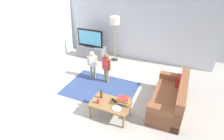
# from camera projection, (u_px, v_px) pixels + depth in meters

# --- Properties ---
(ground) EXTENTS (7.80, 7.80, 0.00)m
(ground) POSITION_uv_depth(u_px,v_px,m) (104.00, 98.00, 5.33)
(ground) COLOR #B2ADA3
(wall_back) EXTENTS (6.00, 0.12, 2.70)m
(wall_back) POSITION_uv_depth(u_px,v_px,m) (137.00, 26.00, 7.03)
(wall_back) COLOR silver
(wall_back) RESTS_ON ground
(wall_left) EXTENTS (0.12, 6.00, 2.70)m
(wall_left) POSITION_uv_depth(u_px,v_px,m) (17.00, 40.00, 5.69)
(wall_left) COLOR silver
(wall_left) RESTS_ON ground
(area_rug) EXTENTS (2.20, 1.60, 0.01)m
(area_rug) POSITION_uv_depth(u_px,v_px,m) (100.00, 88.00, 5.76)
(area_rug) COLOR #33477A
(area_rug) RESTS_ON ground
(tv_stand) EXTENTS (1.20, 0.44, 0.50)m
(tv_stand) POSITION_uv_depth(u_px,v_px,m) (91.00, 52.00, 7.62)
(tv_stand) COLOR slate
(tv_stand) RESTS_ON ground
(tv) EXTENTS (1.10, 0.28, 0.71)m
(tv) POSITION_uv_depth(u_px,v_px,m) (90.00, 38.00, 7.30)
(tv) COLOR black
(tv) RESTS_ON tv_stand
(couch) EXTENTS (0.80, 1.80, 0.86)m
(couch) POSITION_uv_depth(u_px,v_px,m) (172.00, 99.00, 4.85)
(couch) COLOR brown
(couch) RESTS_ON ground
(floor_lamp) EXTENTS (0.36, 0.36, 1.78)m
(floor_lamp) POSITION_uv_depth(u_px,v_px,m) (115.00, 23.00, 6.74)
(floor_lamp) COLOR #262626
(floor_lamp) RESTS_ON ground
(child_near_tv) EXTENTS (0.31, 0.20, 0.99)m
(child_near_tv) POSITION_uv_depth(u_px,v_px,m) (92.00, 62.00, 6.03)
(child_near_tv) COLOR gray
(child_near_tv) RESTS_ON ground
(child_center) EXTENTS (0.34, 0.18, 1.05)m
(child_center) POSITION_uv_depth(u_px,v_px,m) (106.00, 65.00, 5.78)
(child_center) COLOR gray
(child_center) RESTS_ON ground
(coffee_table) EXTENTS (1.00, 0.60, 0.42)m
(coffee_table) POSITION_uv_depth(u_px,v_px,m) (110.00, 105.00, 4.54)
(coffee_table) COLOR olive
(coffee_table) RESTS_ON ground
(book_stack) EXTENTS (0.30, 0.26, 0.20)m
(book_stack) POSITION_uv_depth(u_px,v_px,m) (124.00, 101.00, 4.43)
(book_stack) COLOR #334CA5
(book_stack) RESTS_ON coffee_table
(bottle) EXTENTS (0.06, 0.06, 0.29)m
(bottle) POSITION_uv_depth(u_px,v_px,m) (101.00, 94.00, 4.63)
(bottle) COLOR #4C3319
(bottle) RESTS_ON coffee_table
(tv_remote) EXTENTS (0.17, 0.13, 0.02)m
(tv_remote) POSITION_uv_depth(u_px,v_px,m) (114.00, 101.00, 4.58)
(tv_remote) COLOR black
(tv_remote) RESTS_ON coffee_table
(soda_can) EXTENTS (0.07, 0.07, 0.12)m
(soda_can) POSITION_uv_depth(u_px,v_px,m) (98.00, 101.00, 4.48)
(soda_can) COLOR red
(soda_can) RESTS_ON coffee_table
(plate) EXTENTS (0.22, 0.22, 0.02)m
(plate) POSITION_uv_depth(u_px,v_px,m) (117.00, 108.00, 4.34)
(plate) COLOR white
(plate) RESTS_ON coffee_table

